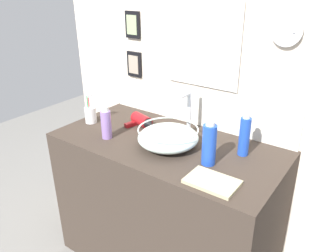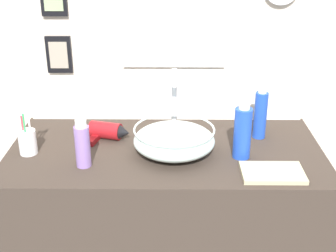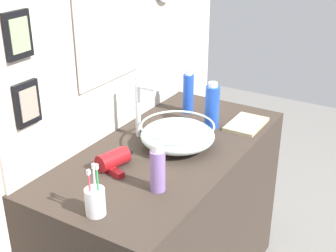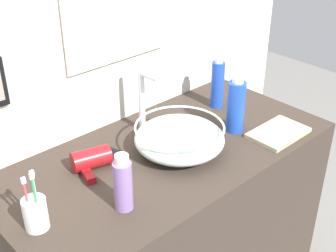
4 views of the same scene
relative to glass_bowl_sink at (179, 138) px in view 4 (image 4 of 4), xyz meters
The scene contains 10 objects.
vanity_counter 0.48m from the glass_bowl_sink, 136.28° to the left, with size 1.27×0.63×0.85m, color #382D26.
back_panel 0.50m from the glass_bowl_sink, 95.35° to the left, with size 2.04×0.09×2.45m.
glass_bowl_sink is the anchor object (origin of this frame).
faucet 0.22m from the glass_bowl_sink, 90.00° to the left, with size 0.02×0.10×0.28m.
hair_drier 0.30m from the glass_bowl_sink, 156.10° to the left, with size 0.18×0.14×0.07m.
toothbrush_cup 0.58m from the glass_bowl_sink, behind, with size 0.07×0.07×0.20m.
spray_bottle 0.39m from the glass_bowl_sink, 22.02° to the left, with size 0.05×0.05×0.23m.
soap_dispenser 0.27m from the glass_bowl_sink, ahead, with size 0.07×0.07×0.22m.
lotion_bottle 0.36m from the glass_bowl_sink, 161.67° to the right, with size 0.06×0.06×0.19m.
hand_towel 0.40m from the glass_bowl_sink, 25.99° to the right, with size 0.23×0.15×0.02m, color tan.
Camera 4 is at (-0.96, -1.05, 1.77)m, focal length 50.00 mm.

